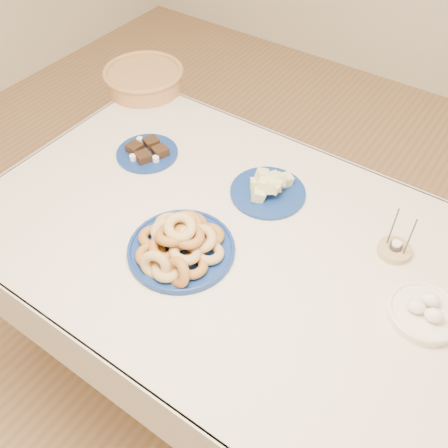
{
  "coord_description": "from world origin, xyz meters",
  "views": [
    {
      "loc": [
        0.58,
        -0.89,
        1.94
      ],
      "look_at": [
        0.0,
        -0.05,
        0.85
      ],
      "focal_mm": 40.0,
      "sensor_mm": 36.0,
      "label": 1
    }
  ],
  "objects": [
    {
      "name": "wicker_basket",
      "position": [
        -0.81,
        0.5,
        0.8
      ],
      "size": [
        0.35,
        0.35,
        0.09
      ],
      "rotation": [
        0.0,
        0.0,
        -0.01
      ],
      "color": "#98673D",
      "rests_on": "dining_table"
    },
    {
      "name": "dining_table",
      "position": [
        0.0,
        0.0,
        0.64
      ],
      "size": [
        1.71,
        1.11,
        0.75
      ],
      "color": "brown",
      "rests_on": "ground"
    },
    {
      "name": "candle_holder",
      "position": [
        0.45,
        0.23,
        0.77
      ],
      "size": [
        0.12,
        0.12,
        0.17
      ],
      "rotation": [
        0.0,
        0.0,
        -0.21
      ],
      "color": "tan",
      "rests_on": "dining_table"
    },
    {
      "name": "donut_platter",
      "position": [
        -0.09,
        -0.15,
        0.79
      ],
      "size": [
        0.37,
        0.37,
        0.15
      ],
      "rotation": [
        0.0,
        0.0,
        0.11
      ],
      "color": "navy",
      "rests_on": "dining_table"
    },
    {
      "name": "melon_plate",
      "position": [
        -0.01,
        0.23,
        0.78
      ],
      "size": [
        0.32,
        0.32,
        0.09
      ],
      "rotation": [
        0.0,
        0.0,
        0.25
      ],
      "color": "navy",
      "rests_on": "dining_table"
    },
    {
      "name": "egg_bowl",
      "position": [
        0.6,
        0.05,
        0.77
      ],
      "size": [
        0.24,
        0.24,
        0.07
      ],
      "rotation": [
        0.0,
        0.0,
        0.21
      ],
      "color": "white",
      "rests_on": "dining_table"
    },
    {
      "name": "brownie_plate",
      "position": [
        -0.49,
        0.16,
        0.76
      ],
      "size": [
        0.27,
        0.27,
        0.04
      ],
      "rotation": [
        0.0,
        0.0,
        -0.18
      ],
      "color": "navy",
      "rests_on": "dining_table"
    },
    {
      "name": "ground",
      "position": [
        0.0,
        0.0,
        0.0
      ],
      "size": [
        5.0,
        5.0,
        0.0
      ],
      "primitive_type": "plane",
      "color": "#956C46",
      "rests_on": "ground"
    }
  ]
}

